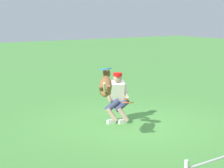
% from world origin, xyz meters
% --- Properties ---
extents(ground_plane, '(60.00, 60.00, 0.00)m').
position_xyz_m(ground_plane, '(0.00, 0.00, 0.00)').
color(ground_plane, '#529A44').
extents(person, '(0.62, 0.71, 1.29)m').
position_xyz_m(person, '(0.22, -0.52, 0.70)').
color(person, silver).
rests_on(person, ground_plane).
extents(dog, '(0.65, 0.86, 0.56)m').
position_xyz_m(dog, '(1.28, 0.59, 1.28)').
color(dog, brown).
extents(frisbee_flying, '(0.37, 0.36, 0.10)m').
position_xyz_m(frisbee_flying, '(1.19, 0.44, 1.57)').
color(frisbee_flying, '#2C89ED').
extents(frisbee_held, '(0.39, 0.39, 0.09)m').
position_xyz_m(frisbee_held, '(0.18, -0.13, 0.61)').
color(frisbee_held, '#EC5313').
rests_on(frisbee_held, person).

